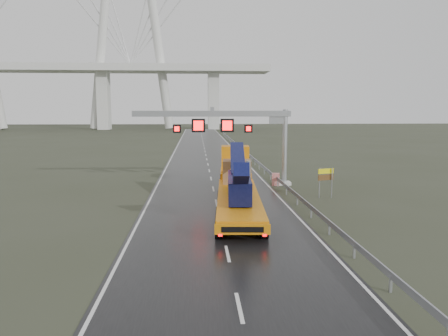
{
  "coord_description": "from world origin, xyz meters",
  "views": [
    {
      "loc": [
        -1.52,
        -22.99,
        7.16
      ],
      "look_at": [
        0.37,
        6.56,
        3.2
      ],
      "focal_mm": 35.0,
      "sensor_mm": 36.0,
      "label": 1
    }
  ],
  "objects": [
    {
      "name": "guardrail",
      "position": [
        6.1,
        30.0,
        0.7
      ],
      "size": [
        0.2,
        140.0,
        1.4
      ],
      "primitive_type": null,
      "color": "gray",
      "rests_on": "ground"
    },
    {
      "name": "striped_barrier",
      "position": [
        6.0,
        17.52,
        0.6
      ],
      "size": [
        0.77,
        0.51,
        1.2
      ],
      "primitive_type": "cube",
      "rotation": [
        0.0,
        0.0,
        -0.19
      ],
      "color": "red",
      "rests_on": "ground"
    },
    {
      "name": "exit_sign_pair",
      "position": [
        9.0,
        11.5,
        1.73
      ],
      "size": [
        1.39,
        0.5,
        2.47
      ],
      "rotation": [
        0.0,
        0.0,
        0.31
      ],
      "color": "#92969A",
      "rests_on": "ground"
    },
    {
      "name": "sign_gantry",
      "position": [
        2.1,
        17.99,
        5.61
      ],
      "size": [
        14.9,
        1.2,
        7.42
      ],
      "color": "silver",
      "rests_on": "ground"
    },
    {
      "name": "road",
      "position": [
        0.0,
        40.0,
        0.01
      ],
      "size": [
        11.0,
        200.0,
        0.02
      ],
      "primitive_type": "cube",
      "color": "black",
      "rests_on": "ground"
    },
    {
      "name": "heavy_haul_truck",
      "position": [
        1.67,
        10.76,
        1.78
      ],
      "size": [
        4.14,
        19.68,
        4.59
      ],
      "rotation": [
        0.0,
        0.0,
        -0.07
      ],
      "color": "orange",
      "rests_on": "ground"
    },
    {
      "name": "ground",
      "position": [
        0.0,
        0.0,
        0.0
      ],
      "size": [
        400.0,
        400.0,
        0.0
      ],
      "primitive_type": "plane",
      "color": "#333726",
      "rests_on": "ground"
    }
  ]
}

